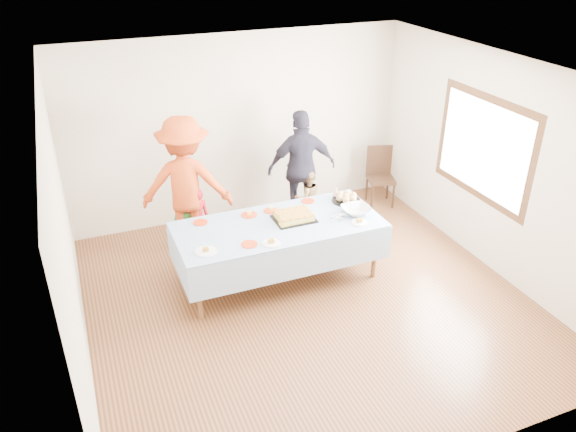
{
  "coord_description": "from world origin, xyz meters",
  "views": [
    {
      "loc": [
        -2.27,
        -4.99,
        4.04
      ],
      "look_at": [
        -0.12,
        0.3,
        1.01
      ],
      "focal_mm": 35.0,
      "sensor_mm": 36.0,
      "label": 1
    }
  ],
  "objects_px": {
    "birthday_cake": "(294,216)",
    "adult_left": "(186,184)",
    "dining_chair": "(380,172)",
    "party_table": "(279,228)"
  },
  "relations": [
    {
      "from": "birthday_cake",
      "to": "adult_left",
      "type": "bearing_deg",
      "value": 132.05
    },
    {
      "from": "adult_left",
      "to": "dining_chair",
      "type": "bearing_deg",
      "value": -158.03
    },
    {
      "from": "party_table",
      "to": "adult_left",
      "type": "height_order",
      "value": "adult_left"
    },
    {
      "from": "party_table",
      "to": "birthday_cake",
      "type": "distance_m",
      "value": 0.24
    },
    {
      "from": "birthday_cake",
      "to": "dining_chair",
      "type": "height_order",
      "value": "dining_chair"
    },
    {
      "from": "birthday_cake",
      "to": "adult_left",
      "type": "xyz_separation_m",
      "value": [
        -1.06,
        1.17,
        0.11
      ]
    },
    {
      "from": "dining_chair",
      "to": "adult_left",
      "type": "bearing_deg",
      "value": -160.38
    },
    {
      "from": "party_table",
      "to": "adult_left",
      "type": "xyz_separation_m",
      "value": [
        -0.84,
        1.21,
        0.21
      ]
    },
    {
      "from": "birthday_cake",
      "to": "dining_chair",
      "type": "relative_size",
      "value": 0.54
    },
    {
      "from": "dining_chair",
      "to": "adult_left",
      "type": "distance_m",
      "value": 3.14
    }
  ]
}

